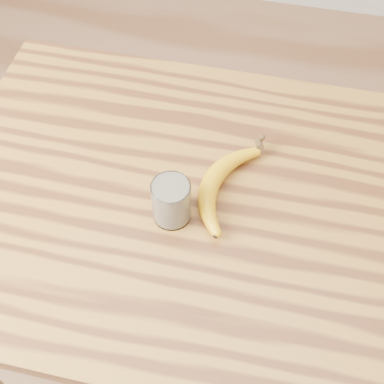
# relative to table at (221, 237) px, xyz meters

# --- Properties ---
(room) EXTENTS (4.04, 4.04, 2.70)m
(room) POSITION_rel_table_xyz_m (0.00, 0.00, 0.58)
(room) COLOR #956B4B
(room) RESTS_ON ground
(table) EXTENTS (1.20, 0.80, 0.90)m
(table) POSITION_rel_table_xyz_m (0.00, 0.00, 0.00)
(table) COLOR olive
(table) RESTS_ON ground
(smoothie_glass) EXTENTS (0.08, 0.08, 0.10)m
(smoothie_glass) POSITION_rel_table_xyz_m (-0.10, -0.05, 0.18)
(smoothie_glass) COLOR white
(smoothie_glass) RESTS_ON table
(banana) EXTENTS (0.19, 0.35, 0.04)m
(banana) POSITION_rel_table_xyz_m (-0.03, 0.04, 0.15)
(banana) COLOR #DA9D0D
(banana) RESTS_ON table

